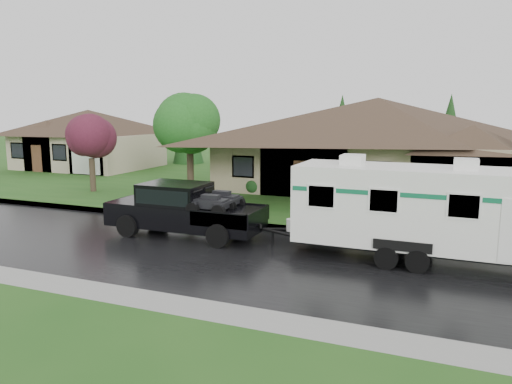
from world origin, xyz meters
TOP-DOWN VIEW (x-y plane):
  - ground at (0.00, 0.00)m, footprint 140.00×140.00m
  - road at (0.00, -2.00)m, footprint 140.00×8.00m
  - curb at (0.00, 2.25)m, footprint 140.00×0.50m
  - lawn at (0.00, 15.00)m, footprint 140.00×26.00m
  - house_main at (2.29, 13.84)m, footprint 19.44×10.80m
  - house_far at (-21.78, 15.85)m, footprint 10.80×8.64m
  - tree_left_green at (-7.87, 8.17)m, footprint 3.53×3.53m
  - tree_red at (-13.59, 6.36)m, footprint 2.75×2.75m
  - shrub_row at (2.00, 9.30)m, footprint 13.60×1.00m
  - pickup_truck at (-3.49, -0.20)m, footprint 6.44×2.45m
  - travel_trailer at (5.33, -0.20)m, footprint 7.94×2.79m

SIDE VIEW (x-z plane):
  - ground at x=0.00m, z-range 0.00..0.00m
  - road at x=0.00m, z-range 0.00..0.01m
  - curb at x=0.00m, z-range 0.00..0.15m
  - lawn at x=0.00m, z-range 0.00..0.15m
  - shrub_row at x=2.00m, z-range 0.15..1.15m
  - pickup_truck at x=-3.49m, z-range 0.08..2.22m
  - travel_trailer at x=5.33m, z-range 0.11..3.67m
  - house_far at x=-21.78m, z-range 0.07..5.87m
  - tree_red at x=-13.59m, z-range 1.03..5.59m
  - house_main at x=2.29m, z-range 0.14..7.04m
  - tree_left_green at x=-7.87m, z-range 1.28..7.13m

